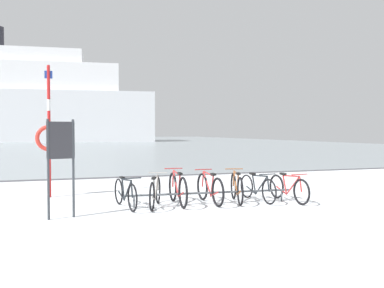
{
  "coord_description": "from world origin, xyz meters",
  "views": [
    {
      "loc": [
        -2.47,
        -5.69,
        1.77
      ],
      "look_at": [
        1.4,
        6.2,
        1.38
      ],
      "focal_mm": 38.24,
      "sensor_mm": 36.0,
      "label": 1
    }
  ],
  "objects_px": {
    "bicycle_3": "(210,189)",
    "bicycle_5": "(257,188)",
    "bicycle_2": "(178,189)",
    "bicycle_4": "(237,188)",
    "rescue_post": "(49,134)",
    "bicycle_1": "(155,192)",
    "bicycle_0": "(125,193)",
    "bicycle_6": "(289,188)",
    "ferry_ship": "(33,104)",
    "info_sign": "(61,151)"
  },
  "relations": [
    {
      "from": "bicycle_3",
      "to": "bicycle_5",
      "type": "bearing_deg",
      "value": -2.88
    },
    {
      "from": "bicycle_2",
      "to": "bicycle_4",
      "type": "height_order",
      "value": "bicycle_2"
    },
    {
      "from": "bicycle_2",
      "to": "rescue_post",
      "type": "bearing_deg",
      "value": 144.31
    },
    {
      "from": "bicycle_2",
      "to": "rescue_post",
      "type": "relative_size",
      "value": 0.5
    },
    {
      "from": "bicycle_1",
      "to": "bicycle_4",
      "type": "distance_m",
      "value": 2.08
    },
    {
      "from": "bicycle_3",
      "to": "bicycle_4",
      "type": "distance_m",
      "value": 0.7
    },
    {
      "from": "bicycle_4",
      "to": "rescue_post",
      "type": "height_order",
      "value": "rescue_post"
    },
    {
      "from": "bicycle_2",
      "to": "rescue_post",
      "type": "height_order",
      "value": "rescue_post"
    },
    {
      "from": "bicycle_5",
      "to": "rescue_post",
      "type": "xyz_separation_m",
      "value": [
        -5.02,
        2.26,
        1.35
      ]
    },
    {
      "from": "bicycle_0",
      "to": "bicycle_1",
      "type": "height_order",
      "value": "bicycle_1"
    },
    {
      "from": "bicycle_0",
      "to": "rescue_post",
      "type": "distance_m",
      "value": 3.06
    },
    {
      "from": "bicycle_6",
      "to": "ferry_ship",
      "type": "relative_size",
      "value": 0.04
    },
    {
      "from": "bicycle_4",
      "to": "info_sign",
      "type": "relative_size",
      "value": 0.8
    },
    {
      "from": "bicycle_2",
      "to": "ferry_ship",
      "type": "relative_size",
      "value": 0.04
    },
    {
      "from": "bicycle_4",
      "to": "bicycle_5",
      "type": "distance_m",
      "value": 0.58
    },
    {
      "from": "ferry_ship",
      "to": "bicycle_1",
      "type": "bearing_deg",
      "value": -84.52
    },
    {
      "from": "info_sign",
      "to": "bicycle_6",
      "type": "bearing_deg",
      "value": 3.39
    },
    {
      "from": "bicycle_0",
      "to": "bicycle_2",
      "type": "relative_size",
      "value": 0.95
    },
    {
      "from": "bicycle_6",
      "to": "info_sign",
      "type": "distance_m",
      "value": 5.55
    },
    {
      "from": "bicycle_5",
      "to": "bicycle_2",
      "type": "bearing_deg",
      "value": 176.31
    },
    {
      "from": "bicycle_1",
      "to": "bicycle_3",
      "type": "height_order",
      "value": "bicycle_3"
    },
    {
      "from": "ferry_ship",
      "to": "bicycle_3",
      "type": "bearing_deg",
      "value": -83.29
    },
    {
      "from": "bicycle_3",
      "to": "bicycle_5",
      "type": "xyz_separation_m",
      "value": [
        1.27,
        -0.06,
        -0.03
      ]
    },
    {
      "from": "bicycle_3",
      "to": "bicycle_5",
      "type": "relative_size",
      "value": 1.02
    },
    {
      "from": "bicycle_0",
      "to": "bicycle_5",
      "type": "bearing_deg",
      "value": -1.67
    },
    {
      "from": "bicycle_0",
      "to": "bicycle_2",
      "type": "bearing_deg",
      "value": 1.63
    },
    {
      "from": "bicycle_2",
      "to": "bicycle_3",
      "type": "distance_m",
      "value": 0.8
    },
    {
      "from": "bicycle_0",
      "to": "ferry_ship",
      "type": "bearing_deg",
      "value": 94.89
    },
    {
      "from": "bicycle_2",
      "to": "info_sign",
      "type": "relative_size",
      "value": 0.87
    },
    {
      "from": "bicycle_0",
      "to": "ferry_ship",
      "type": "relative_size",
      "value": 0.04
    },
    {
      "from": "bicycle_3",
      "to": "info_sign",
      "type": "relative_size",
      "value": 0.85
    },
    {
      "from": "bicycle_4",
      "to": "rescue_post",
      "type": "relative_size",
      "value": 0.46
    },
    {
      "from": "bicycle_2",
      "to": "bicycle_6",
      "type": "distance_m",
      "value": 2.81
    },
    {
      "from": "bicycle_1",
      "to": "info_sign",
      "type": "distance_m",
      "value": 2.4
    },
    {
      "from": "bicycle_0",
      "to": "bicycle_2",
      "type": "xyz_separation_m",
      "value": [
        1.26,
        0.04,
        0.04
      ]
    },
    {
      "from": "bicycle_1",
      "to": "bicycle_4",
      "type": "relative_size",
      "value": 0.96
    },
    {
      "from": "info_sign",
      "to": "rescue_post",
      "type": "height_order",
      "value": "rescue_post"
    },
    {
      "from": "ferry_ship",
      "to": "bicycle_0",
      "type": "bearing_deg",
      "value": -85.11
    },
    {
      "from": "bicycle_3",
      "to": "rescue_post",
      "type": "height_order",
      "value": "rescue_post"
    },
    {
      "from": "bicycle_0",
      "to": "bicycle_1",
      "type": "xyz_separation_m",
      "value": [
        0.68,
        -0.12,
        0.01
      ]
    },
    {
      "from": "bicycle_6",
      "to": "bicycle_5",
      "type": "bearing_deg",
      "value": 156.45
    },
    {
      "from": "bicycle_4",
      "to": "info_sign",
      "type": "distance_m",
      "value": 4.33
    },
    {
      "from": "bicycle_2",
      "to": "bicycle_4",
      "type": "xyz_separation_m",
      "value": [
        1.49,
        -0.13,
        -0.02
      ]
    },
    {
      "from": "bicycle_3",
      "to": "bicycle_4",
      "type": "relative_size",
      "value": 1.06
    },
    {
      "from": "bicycle_1",
      "to": "info_sign",
      "type": "height_order",
      "value": "info_sign"
    },
    {
      "from": "bicycle_5",
      "to": "bicycle_6",
      "type": "relative_size",
      "value": 1.0
    },
    {
      "from": "rescue_post",
      "to": "bicycle_0",
      "type": "bearing_deg",
      "value": -51.92
    },
    {
      "from": "bicycle_6",
      "to": "info_sign",
      "type": "xyz_separation_m",
      "value": [
        -5.45,
        -0.32,
        1.03
      ]
    },
    {
      "from": "bicycle_0",
      "to": "rescue_post",
      "type": "relative_size",
      "value": 0.47
    },
    {
      "from": "rescue_post",
      "to": "bicycle_1",
      "type": "bearing_deg",
      "value": -43.87
    }
  ]
}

